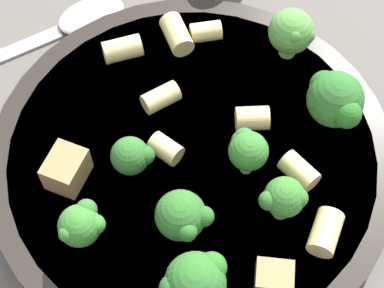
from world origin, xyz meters
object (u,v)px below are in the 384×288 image
object	(u,v)px
broccoli_floret_0	(195,282)
rigatoni_7	(122,49)
broccoli_floret_5	(247,150)
chicken_chunk_1	(274,277)
rigatoni_4	(325,232)
broccoli_floret_7	(131,156)
rigatoni_1	(299,171)
chicken_chunk_0	(66,169)
rigatoni_0	(175,34)
rigatoni_5	(161,98)
broccoli_floret_1	(335,99)
broccoli_floret_2	(284,198)
rigatoni_6	(206,32)
pasta_bowl	(192,161)
broccoli_floret_3	(81,225)
spoon	(65,27)
broccoli_floret_6	(292,32)
rigatoni_3	(166,153)
rigatoni_2	(252,118)
broccoli_floret_4	(182,217)

from	to	relation	value
broccoli_floret_0	rigatoni_7	world-z (taller)	broccoli_floret_0
broccoli_floret_5	chicken_chunk_1	bearing A→B (deg)	3.22
broccoli_floret_5	rigatoni_4	world-z (taller)	broccoli_floret_5
broccoli_floret_7	rigatoni_1	bearing A→B (deg)	79.97
chicken_chunk_0	rigatoni_0	bearing A→B (deg)	142.35
rigatoni_4	rigatoni_5	size ratio (longest dim) A/B	1.06
broccoli_floret_1	broccoli_floret_5	xyz separation A→B (m)	(0.03, -0.06, -0.00)
broccoli_floret_7	broccoli_floret_2	bearing A→B (deg)	64.52
broccoli_floret_7	chicken_chunk_0	distance (m)	0.04
chicken_chunk_1	rigatoni_7	bearing A→B (deg)	-156.59
rigatoni_1	chicken_chunk_1	world-z (taller)	rigatoni_1
rigatoni_6	chicken_chunk_1	bearing A→B (deg)	4.79
pasta_bowl	broccoli_floret_5	size ratio (longest dim) A/B	7.52
broccoli_floret_5	rigatoni_1	bearing A→B (deg)	71.40
broccoli_floret_1	rigatoni_7	size ratio (longest dim) A/B	1.62
broccoli_floret_3	rigatoni_7	size ratio (longest dim) A/B	1.22
spoon	chicken_chunk_0	bearing A→B (deg)	1.64
broccoli_floret_6	rigatoni_7	distance (m)	0.12
broccoli_floret_0	chicken_chunk_1	distance (m)	0.05
pasta_bowl	broccoli_floret_7	world-z (taller)	broccoli_floret_7
broccoli_floret_3	rigatoni_0	world-z (taller)	broccoli_floret_3
rigatoni_4	chicken_chunk_0	size ratio (longest dim) A/B	1.00
broccoli_floret_7	chicken_chunk_1	distance (m)	0.12
pasta_bowl	rigatoni_4	distance (m)	0.10
rigatoni_7	rigatoni_6	bearing A→B (deg)	98.90
spoon	broccoli_floret_3	bearing A→B (deg)	3.96
rigatoni_4	rigatoni_3	bearing A→B (deg)	-126.68
rigatoni_4	chicken_chunk_1	distance (m)	0.04
chicken_chunk_0	chicken_chunk_1	bearing A→B (deg)	54.80
broccoli_floret_5	spoon	size ratio (longest dim) A/B	0.21
rigatoni_7	chicken_chunk_0	bearing A→B (deg)	-23.56
rigatoni_1	rigatoni_6	bearing A→B (deg)	-160.00
broccoli_floret_2	broccoli_floret_1	bearing A→B (deg)	144.62
broccoli_floret_7	rigatoni_6	distance (m)	0.12
broccoli_floret_2	rigatoni_0	world-z (taller)	broccoli_floret_2
broccoli_floret_1	rigatoni_4	bearing A→B (deg)	-15.12
rigatoni_1	rigatoni_4	bearing A→B (deg)	9.31
broccoli_floret_0	rigatoni_2	bearing A→B (deg)	155.22
rigatoni_3	rigatoni_1	bearing A→B (deg)	74.00
broccoli_floret_5	rigatoni_7	distance (m)	0.13
broccoli_floret_0	broccoli_floret_3	xyz separation A→B (m)	(-0.04, -0.06, -0.01)
broccoli_floret_2	rigatoni_6	bearing A→B (deg)	-169.07
broccoli_floret_1	rigatoni_4	distance (m)	0.09
rigatoni_6	rigatoni_7	xyz separation A→B (m)	(0.01, -0.06, 0.00)
broccoli_floret_0	broccoli_floret_7	bearing A→B (deg)	-161.56
broccoli_floret_4	rigatoni_5	size ratio (longest dim) A/B	1.48
rigatoni_0	rigatoni_7	distance (m)	0.04
rigatoni_7	broccoli_floret_1	bearing A→B (deg)	62.44
broccoli_floret_0	rigatoni_6	distance (m)	0.20
broccoli_floret_1	rigatoni_7	xyz separation A→B (m)	(-0.07, -0.14, -0.02)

